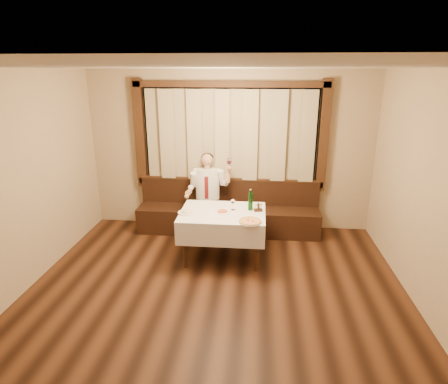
# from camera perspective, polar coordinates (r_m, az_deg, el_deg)

# --- Properties ---
(room) EXTENTS (5.01, 6.01, 2.81)m
(room) POSITION_cam_1_polar(r_m,az_deg,el_deg) (4.69, -1.08, 2.28)
(room) COLOR black
(room) RESTS_ON ground
(banquette) EXTENTS (3.20, 0.61, 0.94)m
(banquette) POSITION_cam_1_polar(r_m,az_deg,el_deg) (6.72, 0.67, -3.41)
(banquette) COLOR black
(banquette) RESTS_ON ground
(dining_table) EXTENTS (1.27, 0.97, 0.76)m
(dining_table) POSITION_cam_1_polar(r_m,az_deg,el_deg) (5.65, -0.19, -4.00)
(dining_table) COLOR #301F0D
(dining_table) RESTS_ON ground
(pizza) EXTENTS (0.33, 0.33, 0.03)m
(pizza) POSITION_cam_1_polar(r_m,az_deg,el_deg) (5.23, 4.00, -4.48)
(pizza) COLOR white
(pizza) RESTS_ON dining_table
(pasta_red) EXTENTS (0.23, 0.23, 0.08)m
(pasta_red) POSITION_cam_1_polar(r_m,az_deg,el_deg) (5.56, -0.25, -2.84)
(pasta_red) COLOR white
(pasta_red) RESTS_ON dining_table
(pasta_cream) EXTENTS (0.26, 0.26, 0.09)m
(pasta_cream) POSITION_cam_1_polar(r_m,az_deg,el_deg) (5.57, -5.75, -2.87)
(pasta_cream) COLOR white
(pasta_cream) RESTS_ON dining_table
(green_bottle) EXTENTS (0.07, 0.07, 0.33)m
(green_bottle) POSITION_cam_1_polar(r_m,az_deg,el_deg) (5.64, 4.05, -1.41)
(green_bottle) COLOR #0D400F
(green_bottle) RESTS_ON dining_table
(table_wine_glass) EXTENTS (0.07, 0.07, 0.18)m
(table_wine_glass) POSITION_cam_1_polar(r_m,az_deg,el_deg) (5.63, 1.36, -1.53)
(table_wine_glass) COLOR white
(table_wine_glass) RESTS_ON dining_table
(cruet_caddy) EXTENTS (0.13, 0.09, 0.13)m
(cruet_caddy) POSITION_cam_1_polar(r_m,az_deg,el_deg) (5.63, 5.25, -2.50)
(cruet_caddy) COLOR #301F0D
(cruet_caddy) RESTS_ON dining_table
(seated_man) EXTENTS (0.78, 0.58, 1.42)m
(seated_man) POSITION_cam_1_polar(r_m,az_deg,el_deg) (6.50, -2.55, 0.63)
(seated_man) COLOR black
(seated_man) RESTS_ON ground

